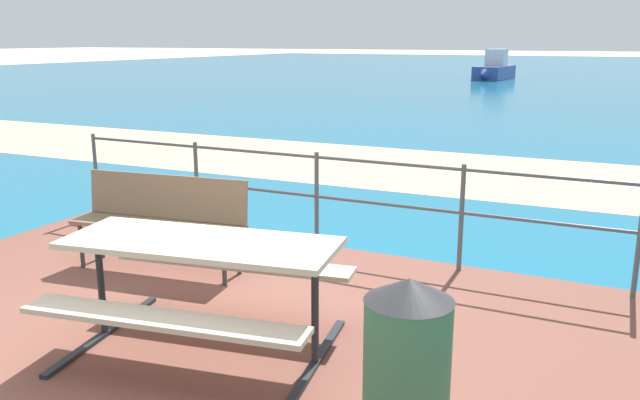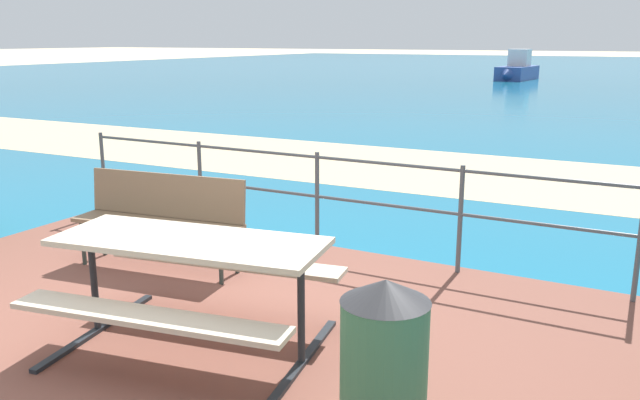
# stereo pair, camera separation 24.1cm
# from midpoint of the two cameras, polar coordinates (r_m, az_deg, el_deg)

# --- Properties ---
(ground_plane) EXTENTS (240.00, 240.00, 0.00)m
(ground_plane) POSITION_cam_midpoint_polar(r_m,az_deg,el_deg) (4.89, -14.90, -12.85)
(ground_plane) COLOR beige
(patio_paving) EXTENTS (6.40, 5.20, 0.06)m
(patio_paving) POSITION_cam_midpoint_polar(r_m,az_deg,el_deg) (4.88, -14.92, -12.53)
(patio_paving) COLOR brown
(patio_paving) RESTS_ON ground
(sea_water) EXTENTS (90.00, 90.00, 0.01)m
(sea_water) POSITION_cam_midpoint_polar(r_m,az_deg,el_deg) (43.41, 22.32, 10.00)
(sea_water) COLOR #196B8E
(sea_water) RESTS_ON ground
(beach_strip) EXTENTS (54.06, 4.74, 0.01)m
(beach_strip) POSITION_cam_midpoint_polar(r_m,az_deg,el_deg) (11.14, 10.08, 2.50)
(beach_strip) COLOR tan
(beach_strip) RESTS_ON ground
(picnic_table) EXTENTS (2.03, 1.62, 0.80)m
(picnic_table) POSITION_cam_midpoint_polar(r_m,az_deg,el_deg) (4.53, -11.77, -5.74)
(picnic_table) COLOR #BCAD93
(picnic_table) RESTS_ON patio_paving
(park_bench) EXTENTS (1.68, 0.63, 0.87)m
(park_bench) POSITION_cam_midpoint_polar(r_m,az_deg,el_deg) (6.25, -14.65, -1.14)
(park_bench) COLOR #7A6047
(park_bench) RESTS_ON patio_paving
(railing_fence) EXTENTS (5.94, 0.04, 1.00)m
(railing_fence) POSITION_cam_midpoint_polar(r_m,az_deg,el_deg) (6.59, -1.34, 1.06)
(railing_fence) COLOR #4C5156
(railing_fence) RESTS_ON patio_paving
(trash_bin) EXTENTS (0.47, 0.47, 0.92)m
(trash_bin) POSITION_cam_midpoint_polar(r_m,az_deg,el_deg) (3.54, 5.57, -13.78)
(trash_bin) COLOR #386B47
(trash_bin) RESTS_ON patio_paving
(boat_near) EXTENTS (1.70, 3.96, 1.59)m
(boat_near) POSITION_cam_midpoint_polar(r_m,az_deg,el_deg) (37.10, 14.69, 10.87)
(boat_near) COLOR #2D478C
(boat_near) RESTS_ON sea_water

